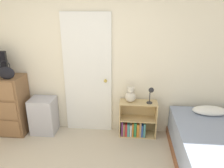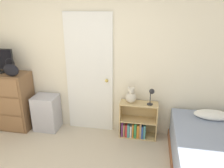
{
  "view_description": "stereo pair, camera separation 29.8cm",
  "coord_description": "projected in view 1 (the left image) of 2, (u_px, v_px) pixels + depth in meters",
  "views": [
    {
      "loc": [
        0.78,
        -1.5,
        2.14
      ],
      "look_at": [
        0.48,
        1.71,
        0.97
      ],
      "focal_mm": 35.0,
      "sensor_mm": 36.0,
      "label": 1
    },
    {
      "loc": [
        1.08,
        -1.46,
        2.14
      ],
      "look_at": [
        0.48,
        1.71,
        0.97
      ],
      "focal_mm": 35.0,
      "sensor_mm": 36.0,
      "label": 2
    }
  ],
  "objects": [
    {
      "name": "bed",
      "position": [
        222.0,
        154.0,
        2.91
      ],
      "size": [
        1.19,
        1.82,
        0.64
      ],
      "color": "brown",
      "rests_on": "ground_plane"
    },
    {
      "name": "wall_back",
      "position": [
        85.0,
        60.0,
        3.63
      ],
      "size": [
        10.0,
        0.06,
        2.55
      ],
      "color": "beige",
      "rests_on": "ground_plane"
    },
    {
      "name": "handbag",
      "position": [
        6.0,
        73.0,
        3.4
      ],
      "size": [
        0.28,
        0.09,
        0.3
      ],
      "color": "black",
      "rests_on": "dresser"
    },
    {
      "name": "bookshelf",
      "position": [
        136.0,
        123.0,
        3.75
      ],
      "size": [
        0.62,
        0.25,
        0.63
      ],
      "color": "tan",
      "rests_on": "ground_plane"
    },
    {
      "name": "desk_lamp",
      "position": [
        151.0,
        92.0,
        3.49
      ],
      "size": [
        0.11,
        0.1,
        0.28
      ],
      "color": "#262628",
      "rests_on": "bookshelf"
    },
    {
      "name": "storage_bin",
      "position": [
        44.0,
        116.0,
        3.81
      ],
      "size": [
        0.42,
        0.35,
        0.64
      ],
      "color": "#ADADB7",
      "rests_on": "ground_plane"
    },
    {
      "name": "teddy_bear",
      "position": [
        130.0,
        95.0,
        3.58
      ],
      "size": [
        0.18,
        0.18,
        0.27
      ],
      "color": "beige",
      "rests_on": "bookshelf"
    },
    {
      "name": "door_closed",
      "position": [
        88.0,
        75.0,
        3.67
      ],
      "size": [
        0.81,
        0.09,
        2.05
      ],
      "color": "white",
      "rests_on": "ground_plane"
    }
  ]
}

